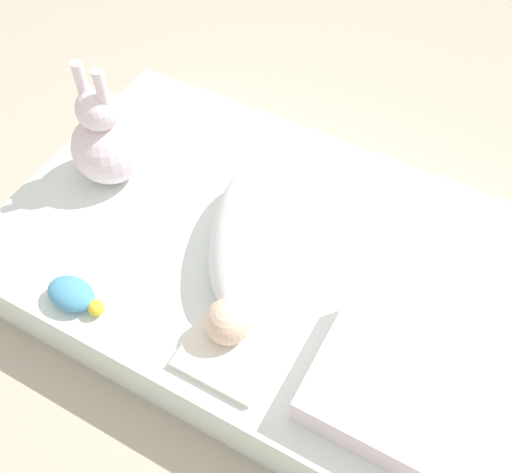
{
  "coord_description": "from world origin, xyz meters",
  "views": [
    {
      "loc": [
        0.45,
        -0.9,
        1.55
      ],
      "look_at": [
        -0.03,
        -0.02,
        0.23
      ],
      "focal_mm": 42.0,
      "sensor_mm": 36.0,
      "label": 1
    }
  ],
  "objects_px": {
    "swaddled_baby": "(241,242)",
    "bunny_plush": "(106,141)",
    "pillow": "(388,384)",
    "turtle_plush": "(73,295)"
  },
  "relations": [
    {
      "from": "bunny_plush",
      "to": "turtle_plush",
      "type": "bearing_deg",
      "value": -65.79
    },
    {
      "from": "turtle_plush",
      "to": "swaddled_baby",
      "type": "bearing_deg",
      "value": 46.7
    },
    {
      "from": "turtle_plush",
      "to": "pillow",
      "type": "bearing_deg",
      "value": 11.02
    },
    {
      "from": "swaddled_baby",
      "to": "pillow",
      "type": "distance_m",
      "value": 0.53
    },
    {
      "from": "swaddled_baby",
      "to": "bunny_plush",
      "type": "xyz_separation_m",
      "value": [
        -0.5,
        0.09,
        0.06
      ]
    },
    {
      "from": "pillow",
      "to": "turtle_plush",
      "type": "relative_size",
      "value": 2.03
    },
    {
      "from": "pillow",
      "to": "turtle_plush",
      "type": "height_order",
      "value": "pillow"
    },
    {
      "from": "swaddled_baby",
      "to": "bunny_plush",
      "type": "bearing_deg",
      "value": -122.51
    },
    {
      "from": "swaddled_baby",
      "to": "bunny_plush",
      "type": "distance_m",
      "value": 0.52
    },
    {
      "from": "swaddled_baby",
      "to": "pillow",
      "type": "relative_size",
      "value": 1.65
    }
  ]
}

